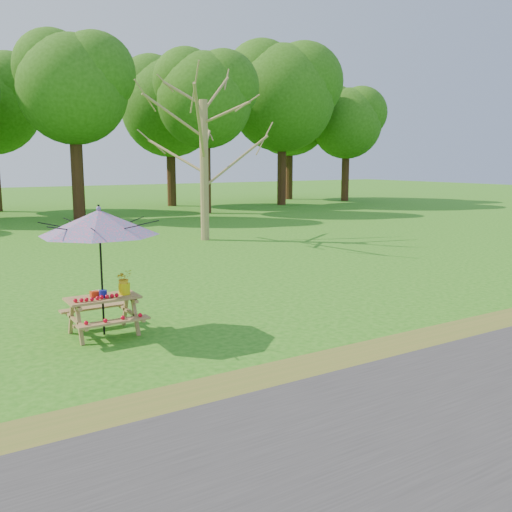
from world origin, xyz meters
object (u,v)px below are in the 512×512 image
patio_umbrella (99,223)px  flower_bucket (124,281)px  picnic_table (104,316)px  bare_tree (202,39)px

patio_umbrella → flower_bucket: patio_umbrella is taller
picnic_table → patio_umbrella: bearing=84.8°
picnic_table → bare_tree: bearing=54.3°
bare_tree → flower_bucket: (-6.60, -9.73, -6.38)m
bare_tree → picnic_table: (-6.99, -9.72, -6.96)m
bare_tree → picnic_table: size_ratio=9.09×
picnic_table → patio_umbrella: patio_umbrella is taller
bare_tree → flower_bucket: 13.38m
bare_tree → patio_umbrella: bare_tree is taller
bare_tree → picnic_table: bare_tree is taller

